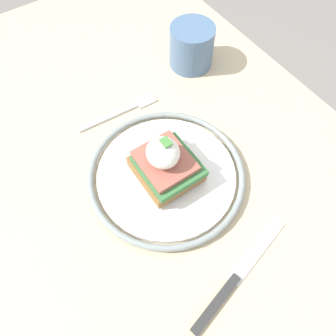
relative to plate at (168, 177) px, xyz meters
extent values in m
plane|color=gray|center=(0.00, -0.03, -0.75)|extent=(6.00, 6.00, 0.00)
cube|color=#C6B28E|center=(0.00, -0.03, -0.02)|extent=(1.10, 0.72, 0.03)
cylinder|color=#C6B28E|center=(-0.49, 0.27, -0.39)|extent=(0.06, 0.06, 0.71)
cylinder|color=white|center=(0.00, 0.00, 0.00)|extent=(0.22, 0.22, 0.01)
torus|color=gray|center=(0.00, 0.00, 0.00)|extent=(0.25, 0.25, 0.01)
cube|color=olive|center=(0.00, 0.00, 0.02)|extent=(0.09, 0.09, 0.02)
cube|color=#38703D|center=(0.00, 0.00, 0.03)|extent=(0.09, 0.08, 0.01)
cube|color=#9E5647|center=(0.00, 0.00, 0.04)|extent=(0.08, 0.07, 0.01)
ellipsoid|color=white|center=(0.00, -0.01, 0.07)|extent=(0.05, 0.05, 0.04)
cube|color=#47843D|center=(0.00, 0.00, 0.09)|extent=(0.02, 0.01, 0.00)
cube|color=silver|center=(-0.16, -0.02, -0.01)|extent=(0.02, 0.11, 0.00)
cube|color=silver|center=(-0.16, 0.06, -0.01)|extent=(0.02, 0.04, 0.00)
cube|color=#2D2D2D|center=(0.19, -0.05, 0.00)|extent=(0.03, 0.09, 0.01)
cube|color=silver|center=(0.16, 0.04, -0.01)|extent=(0.05, 0.12, 0.00)
cylinder|color=slate|center=(-0.19, 0.18, 0.03)|extent=(0.08, 0.08, 0.08)
cylinder|color=gold|center=(-0.19, 0.18, 0.07)|extent=(0.07, 0.07, 0.00)
camera|label=1|loc=(0.20, -0.14, 0.45)|focal=35.00mm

